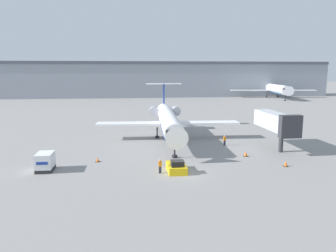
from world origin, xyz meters
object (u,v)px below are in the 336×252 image
object	(u,v)px
worker_by_wing	(225,140)
traffic_cone_right	(246,154)
pushback_tug	(176,167)
jet_bridge	(276,122)
traffic_cone_mid	(286,164)
airplane_parked_far_left	(274,88)
worker_near_tug	(160,166)
airplane_main	(168,120)
traffic_cone_left	(98,160)
luggage_cart	(45,162)

from	to	relation	value
worker_by_wing	traffic_cone_right	size ratio (longest dim) A/B	2.28
pushback_tug	jet_bridge	xyz separation A→B (m)	(17.67, 10.14, 3.85)
traffic_cone_mid	airplane_parked_far_left	world-z (taller)	airplane_parked_far_left
airplane_parked_far_left	jet_bridge	xyz separation A→B (m)	(-43.21, -95.34, 0.18)
worker_near_tug	traffic_cone_mid	distance (m)	16.96
worker_near_tug	airplane_parked_far_left	size ratio (longest dim) A/B	0.05
airplane_main	traffic_cone_left	size ratio (longest dim) A/B	55.27
pushback_tug	luggage_cart	distance (m)	16.73
airplane_main	traffic_cone_mid	xyz separation A→B (m)	(13.43, -19.37, -3.23)
traffic_cone_mid	worker_by_wing	bearing A→B (deg)	109.63
worker_near_tug	airplane_parked_far_left	distance (m)	123.25
traffic_cone_left	airplane_main	bearing A→B (deg)	50.28
traffic_cone_right	jet_bridge	xyz separation A→B (m)	(6.34, 3.98, 4.07)
pushback_tug	luggage_cart	world-z (taller)	luggage_cart
airplane_parked_far_left	traffic_cone_right	bearing A→B (deg)	-116.51
traffic_cone_left	airplane_parked_far_left	world-z (taller)	airplane_parked_far_left
worker_by_wing	traffic_cone_right	distance (m)	7.31
airplane_main	traffic_cone_mid	world-z (taller)	airplane_main
airplane_main	worker_by_wing	xyz separation A→B (m)	(8.85, -6.51, -2.66)
traffic_cone_left	airplane_parked_far_left	distance (m)	122.56
traffic_cone_mid	pushback_tug	bearing A→B (deg)	-178.04
luggage_cart	worker_by_wing	size ratio (longest dim) A/B	1.67
traffic_cone_left	traffic_cone_right	size ratio (longest dim) A/B	0.75
luggage_cart	traffic_cone_left	distance (m)	7.14
luggage_cart	worker_near_tug	distance (m)	14.70
airplane_main	jet_bridge	world-z (taller)	airplane_main
traffic_cone_right	jet_bridge	world-z (taller)	jet_bridge
pushback_tug	jet_bridge	distance (m)	20.74
luggage_cart	worker_by_wing	bearing A→B (deg)	22.22
pushback_tug	traffic_cone_mid	distance (m)	14.82
worker_near_tug	traffic_cone_left	bearing A→B (deg)	142.91
traffic_cone_mid	jet_bridge	size ratio (longest dim) A/B	0.07
luggage_cart	jet_bridge	bearing A→B (deg)	12.71
worker_by_wing	pushback_tug	bearing A→B (deg)	-127.44
pushback_tug	airplane_parked_far_left	bearing A→B (deg)	60.01
pushback_tug	worker_near_tug	world-z (taller)	worker_near_tug
worker_near_tug	traffic_cone_left	distance (m)	10.30
traffic_cone_right	traffic_cone_left	bearing A→B (deg)	-179.05
traffic_cone_left	jet_bridge	size ratio (longest dim) A/B	0.05
luggage_cart	traffic_cone_right	world-z (taller)	luggage_cart
traffic_cone_left	airplane_parked_far_left	size ratio (longest dim) A/B	0.01
pushback_tug	airplane_parked_far_left	size ratio (longest dim) A/B	0.10
luggage_cart	traffic_cone_right	size ratio (longest dim) A/B	3.82
luggage_cart	traffic_cone_mid	distance (m)	31.42
airplane_main	luggage_cart	world-z (taller)	airplane_main
airplane_parked_far_left	worker_by_wing	bearing A→B (deg)	-118.81
worker_near_tug	traffic_cone_right	world-z (taller)	worker_near_tug
traffic_cone_mid	airplane_parked_far_left	xyz separation A→B (m)	(46.07, 104.97, 3.89)
worker_by_wing	traffic_cone_mid	distance (m)	13.66
airplane_main	traffic_cone_right	size ratio (longest dim) A/B	41.57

